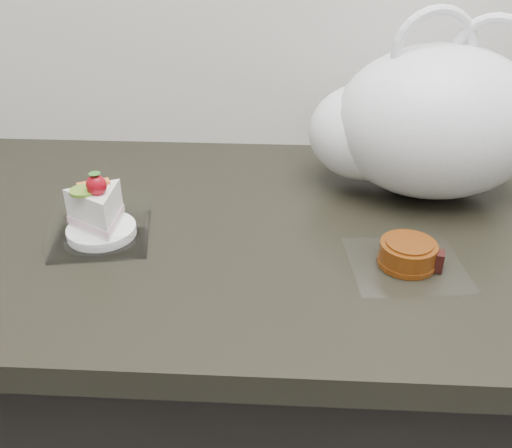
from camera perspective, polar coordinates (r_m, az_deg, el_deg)
counter at (r=1.16m, az=9.22°, el=-19.51°), size 2.04×0.64×0.90m
cake_tray at (r=0.84m, az=-15.34°, el=0.39°), size 0.15×0.15×0.11m
mooncake_wrap at (r=0.79m, az=15.00°, el=-3.09°), size 0.17×0.16×0.04m
plastic_bag at (r=0.95m, az=16.32°, el=9.66°), size 0.36×0.25×0.30m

